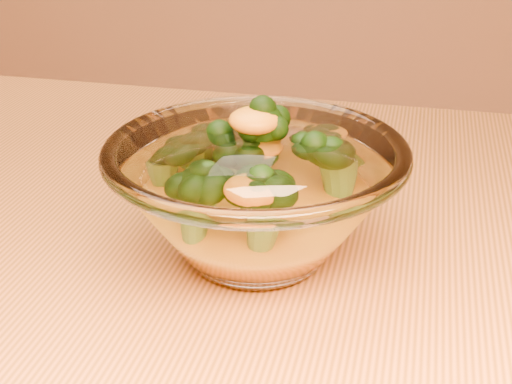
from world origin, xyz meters
TOP-DOWN VIEW (x-y plane):
  - table at (0.00, 0.00)m, footprint 1.20×0.80m
  - glass_bowl at (0.10, -0.00)m, footprint 0.23×0.23m
  - cheese_sauce at (0.10, -0.00)m, footprint 0.14×0.14m
  - broccoli_heap at (0.09, 0.01)m, footprint 0.15×0.16m

SIDE VIEW (x-z plane):
  - table at x=0.00m, z-range 0.28..1.03m
  - cheese_sauce at x=0.10m, z-range 0.76..0.80m
  - glass_bowl at x=0.10m, z-range 0.75..0.86m
  - broccoli_heap at x=0.09m, z-range 0.78..0.87m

